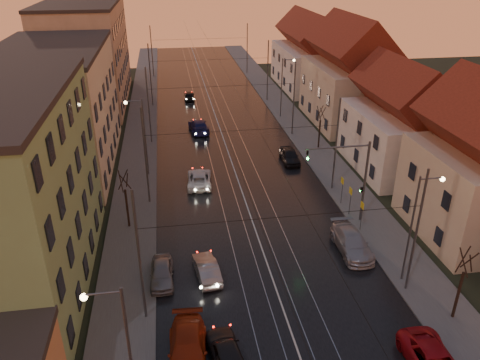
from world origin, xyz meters
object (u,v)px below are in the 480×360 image
driving_car_4 (189,96)px  street_lamp_2 (141,130)px  parked_left_3 (162,273)px  street_lamp_0 (122,344)px  driving_car_2 (199,179)px  driving_car_3 (199,126)px  parked_left_2 (188,350)px  driving_car_1 (206,269)px  driving_car_0 (227,353)px  parked_right_2 (290,156)px  street_lamp_3 (284,82)px  street_lamp_1 (417,219)px  traffic_light_mast (354,173)px  parked_right_1 (352,243)px

driving_car_4 → street_lamp_2: bearing=79.9°
driving_car_4 → parked_left_3: 43.99m
street_lamp_0 → driving_car_2: (5.25, 24.96, -4.21)m
driving_car_3 → parked_left_2: bearing=80.0°
street_lamp_2 → driving_car_1: (4.61, -17.46, -4.22)m
driving_car_0 → driving_car_2: 22.28m
driving_car_4 → parked_right_2: size_ratio=0.88×
street_lamp_3 → driving_car_3: 13.17m
street_lamp_3 → parked_left_3: bearing=-116.5°
street_lamp_2 → parked_left_3: street_lamp_2 is taller
street_lamp_1 → parked_left_2: 16.56m
driving_car_0 → parked_right_2: size_ratio=0.99×
driving_car_1 → traffic_light_mast: bearing=-163.7°
street_lamp_1 → driving_car_3: (-11.85, 31.99, -4.12)m
parked_left_3 → driving_car_0: bearing=-65.2°
driving_car_0 → street_lamp_1: bearing=-165.7°
driving_car_3 → driving_car_1: bearing=82.0°
driving_car_0 → traffic_light_mast: bearing=-139.9°
driving_car_1 → parked_right_1: size_ratio=0.77×
driving_car_1 → parked_right_2: bearing=-127.5°
street_lamp_0 → traffic_light_mast: street_lamp_0 is taller
driving_car_1 → parked_right_1: parked_right_1 is taller
parked_right_1 → parked_left_3: bearing=-173.8°
street_lamp_1 → street_lamp_2: size_ratio=1.00×
street_lamp_0 → traffic_light_mast: 23.42m
street_lamp_3 → driving_car_1: bearing=-112.1°
driving_car_2 → parked_left_2: 21.89m
traffic_light_mast → driving_car_2: (-11.85, 8.97, -3.92)m
street_lamp_0 → driving_car_3: (6.36, 39.99, -4.12)m
street_lamp_3 → driving_car_0: size_ratio=1.87×
street_lamp_3 → parked_right_2: (-2.90, -15.05, -4.15)m
street_lamp_3 → driving_car_4: (-12.18, 10.32, -4.24)m
street_lamp_0 → driving_car_2: 25.85m
driving_car_3 → driving_car_4: 14.33m
street_lamp_3 → parked_left_2: size_ratio=1.52×
driving_car_2 → parked_left_3: 14.87m
parked_left_2 → street_lamp_3: bearing=72.9°
driving_car_3 → parked_right_1: 29.60m
street_lamp_0 → street_lamp_1: bearing=23.7°
driving_car_2 → parked_right_2: 10.82m
parked_left_3 → parked_right_1: 14.28m
driving_car_3 → parked_right_2: size_ratio=1.22×
street_lamp_1 → driving_car_0: street_lamp_1 is taller
street_lamp_1 → parked_left_2: (-15.30, -4.80, -4.12)m
driving_car_2 → driving_car_3: bearing=-90.0°
street_lamp_3 → driving_car_3: street_lamp_3 is taller
street_lamp_2 → parked_left_2: 25.30m
driving_car_1 → parked_left_2: 7.54m
street_lamp_0 → parked_right_1: 20.18m
traffic_light_mast → parked_right_1: (-1.35, -4.08, -3.84)m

